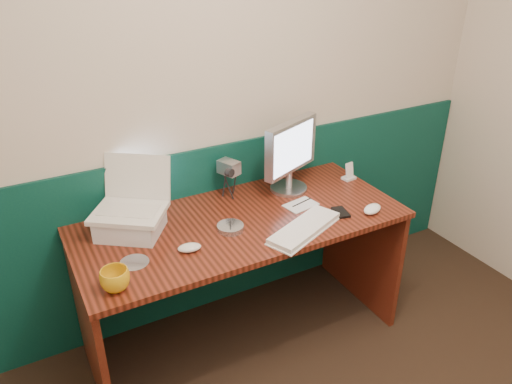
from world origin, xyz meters
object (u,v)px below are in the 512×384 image
mug (115,280)px  monitor (290,157)px  keyboard (304,229)px  desk (242,282)px  camcorder (229,178)px  laptop (126,189)px

mug → monitor: bearing=21.5°
monitor → mug: (-1.04, -0.41, -0.15)m
monitor → mug: monitor is taller
mug → keyboard: bearing=0.7°
desk → camcorder: 0.55m
desk → mug: mug is taller
monitor → keyboard: bearing=-134.7°
monitor → keyboard: 0.47m
laptop → camcorder: (0.56, 0.11, -0.12)m
desk → keyboard: (0.21, -0.23, 0.39)m
mug → laptop: bearing=66.2°
monitor → camcorder: size_ratio=1.77×
keyboard → camcorder: camcorder is taller
desk → monitor: bearing=24.2°
camcorder → monitor: bearing=-37.0°
keyboard → camcorder: size_ratio=1.90×
desk → mug: (-0.67, -0.24, 0.42)m
laptop → camcorder: bearing=47.1°
monitor → keyboard: (-0.16, -0.40, -0.18)m
monitor → camcorder: (-0.32, 0.08, -0.08)m
camcorder → desk: bearing=-125.1°
keyboard → camcorder: 0.52m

